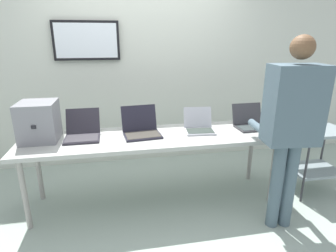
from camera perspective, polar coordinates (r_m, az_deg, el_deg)
name	(u,v)px	position (r m, az deg, el deg)	size (l,w,h in m)	color
ground	(155,201)	(3.14, -2.61, -15.23)	(8.00, 8.00, 0.04)	#96A69A
back_wall	(141,72)	(3.78, -5.60, 11.04)	(8.00, 0.11, 2.48)	beige
workbench	(154,140)	(2.82, -2.81, -2.99)	(2.63, 0.70, 0.75)	#A8AAA5
equipment_box	(39,121)	(2.90, -25.17, 0.89)	(0.34, 0.38, 0.37)	gray
laptop_station_0	(82,132)	(2.86, -17.29, -1.14)	(0.34, 0.40, 0.25)	#26232C
laptop_station_1	(141,128)	(2.82, -5.58, -0.51)	(0.40, 0.38, 0.27)	#201F2B
laptop_station_2	(199,126)	(2.94, 6.44, 0.04)	(0.33, 0.33, 0.23)	#B0B2BC
laptop_station_3	(250,122)	(3.17, 16.67, 0.75)	(0.36, 0.32, 0.25)	#38363C
person	(292,119)	(2.54, 24.25, 1.37)	(0.47, 0.62, 1.72)	#4A5E6A
storage_cart	(316,151)	(3.50, 28.35, -4.51)	(0.56, 0.44, 0.74)	gray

